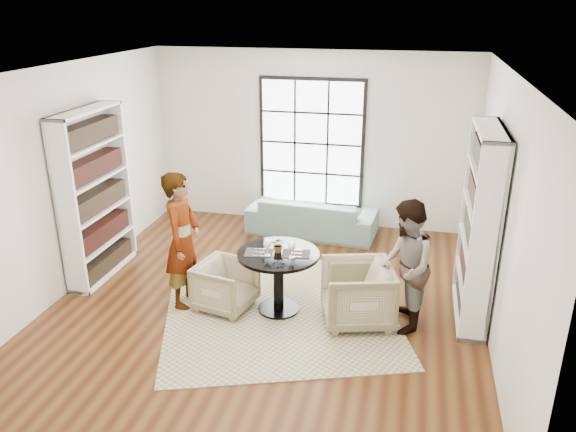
% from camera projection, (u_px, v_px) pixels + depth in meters
% --- Properties ---
extents(ground, '(6.00, 6.00, 0.00)m').
position_uv_depth(ground, '(268.00, 302.00, 7.44)').
color(ground, '#583515').
extents(room_shell, '(6.00, 6.01, 6.00)m').
position_uv_depth(room_shell, '(277.00, 199.00, 7.48)').
color(room_shell, silver).
rests_on(room_shell, ground).
extents(rug, '(3.65, 3.65, 0.01)m').
position_uv_depth(rug, '(280.00, 311.00, 7.21)').
color(rug, tan).
rests_on(rug, ground).
extents(pedestal_table, '(1.03, 1.03, 0.82)m').
position_uv_depth(pedestal_table, '(278.00, 269.00, 7.03)').
color(pedestal_table, black).
rests_on(pedestal_table, ground).
extents(sofa, '(2.22, 1.02, 0.63)m').
position_uv_depth(sofa, '(312.00, 216.00, 9.53)').
color(sofa, slate).
rests_on(sofa, ground).
extents(armchair_left, '(0.82, 0.81, 0.63)m').
position_uv_depth(armchair_left, '(226.00, 286.00, 7.20)').
color(armchair_left, '#C4B38C').
rests_on(armchair_left, ground).
extents(armchair_right, '(1.03, 1.01, 0.77)m').
position_uv_depth(armchair_right, '(357.00, 294.00, 6.87)').
color(armchair_right, '#C0BC89').
rests_on(armchair_right, ground).
extents(person_left, '(0.45, 0.67, 1.80)m').
position_uv_depth(person_left, '(183.00, 240.00, 7.11)').
color(person_left, gray).
rests_on(person_left, ground).
extents(person_right, '(0.69, 0.85, 1.63)m').
position_uv_depth(person_right, '(405.00, 267.00, 6.60)').
color(person_right, gray).
rests_on(person_right, ground).
extents(placemat_left, '(0.37, 0.30, 0.01)m').
position_uv_depth(placemat_left, '(259.00, 253.00, 6.94)').
color(placemat_left, black).
rests_on(placemat_left, pedestal_table).
extents(placemat_right, '(0.37, 0.30, 0.01)m').
position_uv_depth(placemat_right, '(296.00, 254.00, 6.91)').
color(placemat_right, black).
rests_on(placemat_right, pedestal_table).
extents(cutlery_left, '(0.17, 0.24, 0.01)m').
position_uv_depth(cutlery_left, '(259.00, 252.00, 6.94)').
color(cutlery_left, silver).
rests_on(cutlery_left, placemat_left).
extents(cutlery_right, '(0.17, 0.24, 0.01)m').
position_uv_depth(cutlery_right, '(296.00, 253.00, 6.91)').
color(cutlery_right, silver).
rests_on(cutlery_right, placemat_right).
extents(wine_glass_left, '(0.10, 0.10, 0.21)m').
position_uv_depth(wine_glass_left, '(267.00, 244.00, 6.81)').
color(wine_glass_left, silver).
rests_on(wine_glass_left, pedestal_table).
extents(wine_glass_right, '(0.09, 0.09, 0.21)m').
position_uv_depth(wine_glass_right, '(292.00, 247.00, 6.76)').
color(wine_glass_right, silver).
rests_on(wine_glass_right, pedestal_table).
extents(flower_centerpiece, '(0.19, 0.17, 0.20)m').
position_uv_depth(flower_centerpiece, '(279.00, 245.00, 6.93)').
color(flower_centerpiece, gray).
rests_on(flower_centerpiece, pedestal_table).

